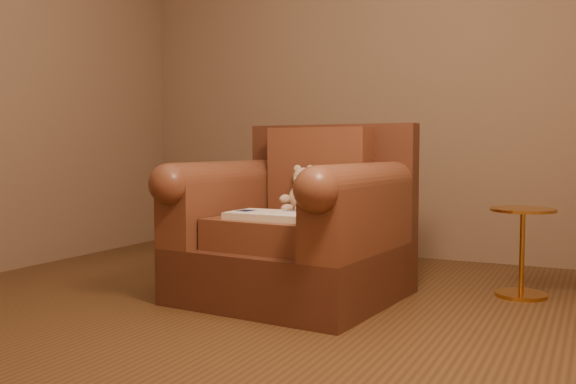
% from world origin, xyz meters
% --- Properties ---
extents(floor, '(4.00, 4.00, 0.00)m').
position_xyz_m(floor, '(0.00, 0.00, 0.00)').
color(floor, brown).
rests_on(floor, ground).
extents(armchair, '(1.19, 1.14, 0.99)m').
position_xyz_m(armchair, '(0.13, 0.41, 0.38)').
color(armchair, '#4E291A').
rests_on(armchair, floor).
extents(teddy_bear, '(0.21, 0.23, 0.28)m').
position_xyz_m(teddy_bear, '(0.11, 0.50, 0.58)').
color(teddy_bear, '#C7AA8B').
rests_on(teddy_bear, armchair).
extents(guidebook, '(0.48, 0.30, 0.04)m').
position_xyz_m(guidebook, '(0.12, 0.13, 0.49)').
color(guidebook, beige).
rests_on(guidebook, armchair).
extents(side_table, '(0.36, 0.36, 0.51)m').
position_xyz_m(side_table, '(1.28, 0.97, 0.27)').
color(side_table, gold).
rests_on(side_table, floor).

